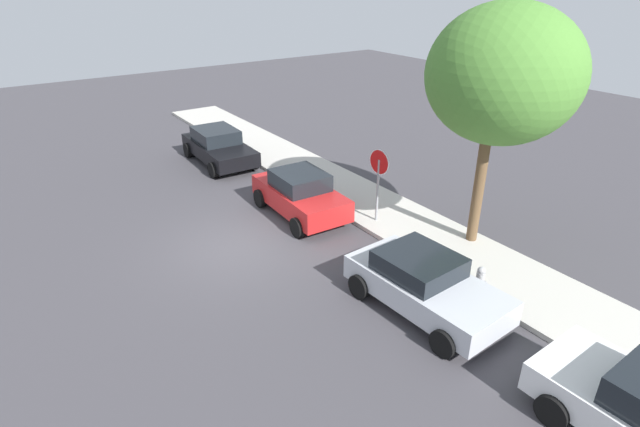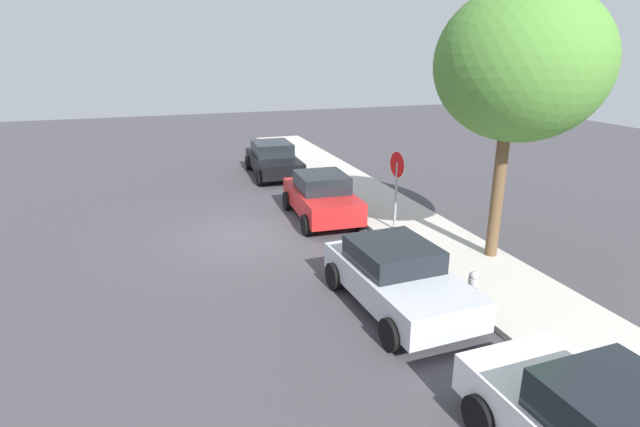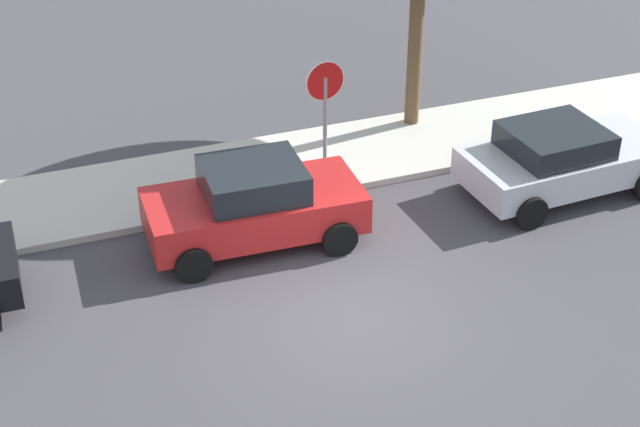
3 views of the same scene
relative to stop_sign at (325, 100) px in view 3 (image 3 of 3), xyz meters
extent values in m
plane|color=#423F44|center=(-1.23, -4.27, -1.75)|extent=(60.00, 60.00, 0.00)
cube|color=beige|center=(-1.23, 0.69, -1.68)|extent=(32.00, 2.65, 0.14)
cylinder|color=gray|center=(0.00, 0.00, -0.65)|extent=(0.08, 0.08, 2.21)
cylinder|color=white|center=(0.00, 0.00, 0.38)|extent=(0.81, 0.08, 0.81)
cylinder|color=red|center=(0.00, 0.00, 0.38)|extent=(0.75, 0.09, 0.75)
cube|color=red|center=(-1.98, -1.66, -1.11)|extent=(3.89, 1.88, 0.69)
cube|color=black|center=(-1.98, -1.66, -0.49)|extent=(1.79, 1.59, 0.54)
cylinder|color=black|center=(-0.64, -0.86, -1.43)|extent=(0.65, 0.25, 0.64)
cylinder|color=black|center=(-0.72, -2.57, -1.43)|extent=(0.65, 0.25, 0.64)
cylinder|color=black|center=(-3.24, -0.74, -1.43)|extent=(0.65, 0.25, 0.64)
cylinder|color=black|center=(-3.31, -2.46, -1.43)|extent=(0.65, 0.25, 0.64)
cube|color=silver|center=(4.17, -2.03, -1.14)|extent=(4.03, 2.02, 0.62)
cube|color=black|center=(3.88, -2.04, -0.59)|extent=(1.86, 1.70, 0.47)
cylinder|color=black|center=(5.46, -1.05, -1.43)|extent=(0.65, 0.25, 0.64)
cylinder|color=black|center=(2.78, -1.18, -1.43)|extent=(0.65, 0.25, 0.64)
cylinder|color=black|center=(2.87, -3.01, -1.43)|extent=(0.65, 0.25, 0.64)
cylinder|color=brown|center=(2.62, 1.53, 0.02)|extent=(0.31, 0.31, 3.55)
cylinder|color=#A5A5A8|center=(4.42, -0.31, -1.48)|extent=(0.22, 0.22, 0.55)
sphere|color=#A5A5A8|center=(4.42, -0.31, -1.14)|extent=(0.21, 0.21, 0.21)
cylinder|color=#A5A5A8|center=(4.57, -0.31, -1.42)|extent=(0.08, 0.09, 0.09)
camera|label=1|loc=(10.88, -9.77, 5.68)|focal=28.00mm
camera|label=2|loc=(12.77, -6.73, 3.63)|focal=28.00mm
camera|label=3|loc=(-6.14, -15.94, 7.86)|focal=55.00mm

